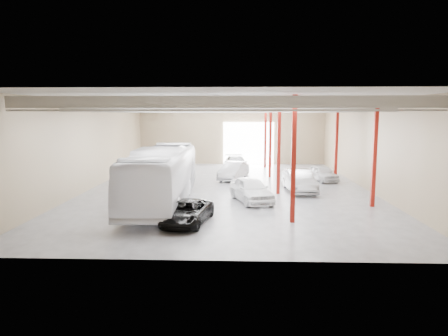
# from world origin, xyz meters

# --- Properties ---
(depot_shell) EXTENTS (22.12, 32.12, 7.06)m
(depot_shell) POSITION_xyz_m (0.13, 0.48, 4.98)
(depot_shell) COLOR #4F4F54
(depot_shell) RESTS_ON ground
(coach_bus) EXTENTS (3.45, 13.69, 3.80)m
(coach_bus) POSITION_xyz_m (-4.28, -5.51, 1.90)
(coach_bus) COLOR white
(coach_bus) RESTS_ON ground
(black_sedan) EXTENTS (2.91, 4.90, 1.28)m
(black_sedan) POSITION_xyz_m (-2.00, -10.50, 0.64)
(black_sedan) COLOR black
(black_sedan) RESTS_ON ground
(car_row_a) EXTENTS (3.39, 5.30, 1.68)m
(car_row_a) POSITION_xyz_m (1.68, -4.79, 0.84)
(car_row_a) COLOR white
(car_row_a) RESTS_ON ground
(car_row_b) EXTENTS (2.97, 5.17, 1.61)m
(car_row_b) POSITION_xyz_m (0.35, 4.50, 0.81)
(car_row_b) COLOR silver
(car_row_b) RESTS_ON ground
(car_row_c) EXTENTS (2.80, 5.69, 1.59)m
(car_row_c) POSITION_xyz_m (0.57, 9.70, 0.79)
(car_row_c) COLOR gray
(car_row_c) RESTS_ON ground
(car_right_near) EXTENTS (2.24, 5.30, 1.70)m
(car_right_near) POSITION_xyz_m (5.50, -1.13, 0.85)
(car_right_near) COLOR #A6A7AB
(car_right_near) RESTS_ON ground
(car_right_far) EXTENTS (2.74, 4.36, 1.38)m
(car_right_far) POSITION_xyz_m (8.30, 4.07, 0.69)
(car_right_far) COLOR silver
(car_right_far) RESTS_ON ground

